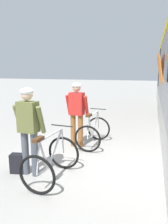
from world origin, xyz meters
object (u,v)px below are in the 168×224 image
Objects in this scene: cyclist_near_in_red at (77,109)px; bicycle_far_silver at (51,160)px; cyclist_far_in_olive at (29,124)px; bicycle_near_white at (93,132)px; backpack_on_platform at (18,163)px.

bicycle_far_silver is at bearing -84.77° from cyclist_near_in_red.
bicycle_near_white is at bearing 69.24° from cyclist_far_in_olive.
cyclist_far_in_olive is 0.91m from backpack_on_platform.
cyclist_near_in_red reaches higher than backpack_on_platform.
bicycle_near_white is 2.27m from backpack_on_platform.
cyclist_far_in_olive is at bearing -8.99° from backpack_on_platform.
cyclist_far_in_olive is (-0.34, -1.79, 0.00)m from cyclist_near_in_red.
cyclist_near_in_red is 1.00× the size of cyclist_far_in_olive.
backpack_on_platform is (-0.64, -1.81, -0.85)m from cyclist_near_in_red.
bicycle_far_silver is at bearing -7.99° from cyclist_far_in_olive.
cyclist_near_in_red is 1.98m from bicycle_far_silver.
cyclist_near_in_red reaches higher than bicycle_far_silver.
backpack_on_platform is (-1.06, -2.00, -0.20)m from bicycle_near_white.
cyclist_far_in_olive is at bearing -110.76° from bicycle_near_white.
cyclist_near_in_red is at bearing 58.32° from backpack_on_platform.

